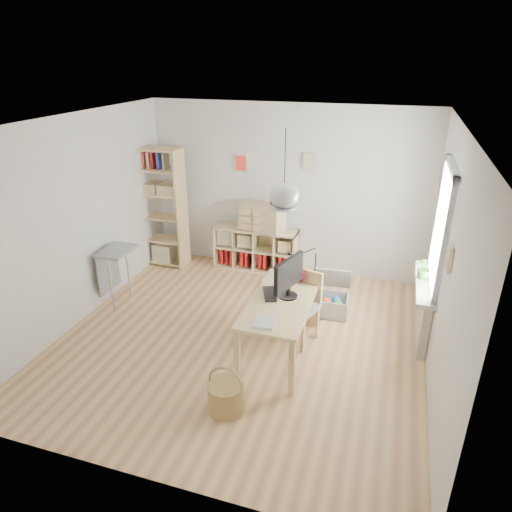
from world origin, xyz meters
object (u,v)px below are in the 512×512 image
(drawer_chest, at_px, (262,217))
(tall_bookshelf, at_px, (160,203))
(storage_chest, at_px, (329,300))
(monitor, at_px, (289,276))
(chair, at_px, (300,302))
(cube_shelf, at_px, (255,251))
(desk, at_px, (281,306))

(drawer_chest, bearing_deg, tall_bookshelf, -157.70)
(storage_chest, xyz_separation_m, drawer_chest, (-1.31, 1.04, 0.74))
(storage_chest, xyz_separation_m, monitor, (-0.36, -1.06, 0.84))
(chair, bearing_deg, cube_shelf, 138.87)
(desk, distance_m, chair, 0.44)
(cube_shelf, height_order, drawer_chest, drawer_chest)
(storage_chest, height_order, monitor, monitor)
(cube_shelf, xyz_separation_m, monitor, (1.08, -2.14, 0.73))
(cube_shelf, distance_m, chair, 2.19)
(monitor, distance_m, drawer_chest, 2.31)
(chair, height_order, storage_chest, chair)
(desk, height_order, monitor, monitor)
(desk, distance_m, storage_chest, 1.31)
(cube_shelf, bearing_deg, monitor, -63.26)
(tall_bookshelf, relative_size, storage_chest, 3.19)
(cube_shelf, relative_size, chair, 1.53)
(cube_shelf, bearing_deg, desk, -65.39)
(cube_shelf, bearing_deg, chair, -57.63)
(desk, bearing_deg, tall_bookshelf, 142.99)
(tall_bookshelf, bearing_deg, drawer_chest, 8.09)
(cube_shelf, height_order, chair, chair)
(cube_shelf, distance_m, storage_chest, 1.80)
(desk, xyz_separation_m, storage_chest, (0.41, 1.15, -0.47))
(monitor, xyz_separation_m, drawer_chest, (-0.95, 2.10, -0.10))
(desk, xyz_separation_m, monitor, (0.06, 0.09, 0.37))
(desk, distance_m, tall_bookshelf, 3.27)
(drawer_chest, bearing_deg, storage_chest, -24.30)
(tall_bookshelf, bearing_deg, cube_shelf, 10.19)
(desk, height_order, chair, chair)
(desk, bearing_deg, drawer_chest, 112.28)
(cube_shelf, bearing_deg, tall_bookshelf, -169.81)
(cube_shelf, bearing_deg, storage_chest, -37.06)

